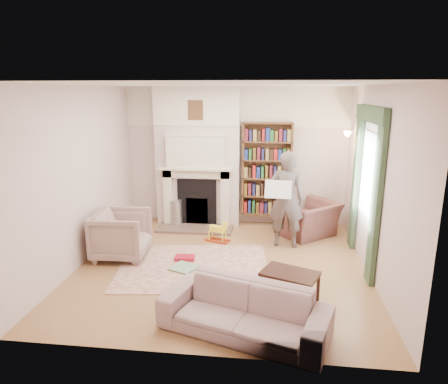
# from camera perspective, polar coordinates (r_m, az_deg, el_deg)

# --- Properties ---
(floor) EXTENTS (4.50, 4.50, 0.00)m
(floor) POSITION_cam_1_polar(r_m,az_deg,el_deg) (6.49, -0.27, -10.44)
(floor) COLOR olive
(floor) RESTS_ON ground
(ceiling) EXTENTS (4.50, 4.50, 0.00)m
(ceiling) POSITION_cam_1_polar(r_m,az_deg,el_deg) (5.90, -0.30, 15.12)
(ceiling) COLOR white
(ceiling) RESTS_ON wall_back
(wall_back) EXTENTS (4.50, 0.00, 4.50)m
(wall_back) POSITION_cam_1_polar(r_m,az_deg,el_deg) (8.24, 1.65, 5.09)
(wall_back) COLOR beige
(wall_back) RESTS_ON floor
(wall_front) EXTENTS (4.50, 0.00, 4.50)m
(wall_front) POSITION_cam_1_polar(r_m,az_deg,el_deg) (3.90, -4.36, -5.42)
(wall_front) COLOR beige
(wall_front) RESTS_ON floor
(wall_left) EXTENTS (0.00, 4.50, 4.50)m
(wall_left) POSITION_cam_1_polar(r_m,az_deg,el_deg) (6.69, -19.78, 2.11)
(wall_left) COLOR beige
(wall_left) RESTS_ON floor
(wall_right) EXTENTS (0.00, 4.50, 4.50)m
(wall_right) POSITION_cam_1_polar(r_m,az_deg,el_deg) (6.19, 20.88, 1.07)
(wall_right) COLOR beige
(wall_right) RESTS_ON floor
(fireplace) EXTENTS (1.70, 0.58, 2.80)m
(fireplace) POSITION_cam_1_polar(r_m,az_deg,el_deg) (8.15, -3.76, 4.86)
(fireplace) COLOR beige
(fireplace) RESTS_ON floor
(bookcase) EXTENTS (1.00, 0.24, 1.85)m
(bookcase) POSITION_cam_1_polar(r_m,az_deg,el_deg) (8.12, 6.14, 3.26)
(bookcase) COLOR brown
(bookcase) RESTS_ON floor
(window) EXTENTS (0.02, 0.90, 1.30)m
(window) POSITION_cam_1_polar(r_m,az_deg,el_deg) (6.55, 19.98, 2.30)
(window) COLOR silver
(window) RESTS_ON wall_right
(curtain_left) EXTENTS (0.07, 0.32, 2.40)m
(curtain_left) POSITION_cam_1_polar(r_m,az_deg,el_deg) (5.94, 20.92, -1.44)
(curtain_left) COLOR #30462D
(curtain_left) RESTS_ON floor
(curtain_right) EXTENTS (0.07, 0.32, 2.40)m
(curtain_right) POSITION_cam_1_polar(r_m,az_deg,el_deg) (7.27, 18.34, 1.52)
(curtain_right) COLOR #30462D
(curtain_right) RESTS_ON floor
(pelmet) EXTENTS (0.09, 1.70, 0.24)m
(pelmet) POSITION_cam_1_polar(r_m,az_deg,el_deg) (6.43, 20.29, 10.44)
(pelmet) COLOR #30462D
(pelmet) RESTS_ON wall_right
(wall_sconce) EXTENTS (0.20, 0.24, 0.24)m
(wall_sconce) POSITION_cam_1_polar(r_m,az_deg,el_deg) (7.51, 16.89, 7.45)
(wall_sconce) COLOR gold
(wall_sconce) RESTS_ON wall_right
(rug) EXTENTS (2.52, 2.05, 0.01)m
(rug) POSITION_cam_1_polar(r_m,az_deg,el_deg) (6.45, -4.33, -10.60)
(rug) COLOR beige
(rug) RESTS_ON floor
(armchair_reading) EXTENTS (1.34, 1.33, 0.66)m
(armchair_reading) POSITION_cam_1_polar(r_m,az_deg,el_deg) (7.83, 11.88, -3.78)
(armchair_reading) COLOR #4D2A29
(armchair_reading) RESTS_ON floor
(armchair_left) EXTENTS (0.92, 0.89, 0.79)m
(armchair_left) POSITION_cam_1_polar(r_m,az_deg,el_deg) (6.88, -14.45, -5.90)
(armchair_left) COLOR #ACA38E
(armchair_left) RESTS_ON floor
(sofa) EXTENTS (2.06, 1.31, 0.56)m
(sofa) POSITION_cam_1_polar(r_m,az_deg,el_deg) (4.75, 2.86, -16.56)
(sofa) COLOR #AB9B8D
(sofa) RESTS_ON floor
(man_reading) EXTENTS (0.66, 0.46, 1.72)m
(man_reading) POSITION_cam_1_polar(r_m,az_deg,el_deg) (7.07, 8.87, -1.07)
(man_reading) COLOR #554844
(man_reading) RESTS_ON floor
(newspaper) EXTENTS (0.46, 0.16, 0.30)m
(newspaper) POSITION_cam_1_polar(r_m,az_deg,el_deg) (6.82, 7.74, 0.38)
(newspaper) COLOR white
(newspaper) RESTS_ON man_reading
(coffee_table) EXTENTS (0.82, 0.69, 0.45)m
(coffee_table) POSITION_cam_1_polar(r_m,az_deg,el_deg) (5.39, 9.32, -13.42)
(coffee_table) COLOR #321811
(coffee_table) RESTS_ON floor
(paraffin_heater) EXTENTS (0.29, 0.29, 0.55)m
(paraffin_heater) POSITION_cam_1_polar(r_m,az_deg,el_deg) (8.26, -6.81, -3.01)
(paraffin_heater) COLOR #ABAFB3
(paraffin_heater) RESTS_ON floor
(rocking_horse) EXTENTS (0.49, 0.31, 0.40)m
(rocking_horse) POSITION_cam_1_polar(r_m,az_deg,el_deg) (7.38, -0.96, -5.63)
(rocking_horse) COLOR yellow
(rocking_horse) RESTS_ON rug
(board_game) EXTENTS (0.48, 0.48, 0.03)m
(board_game) POSITION_cam_1_polar(r_m,az_deg,el_deg) (6.38, -5.74, -10.71)
(board_game) COLOR #CBCF49
(board_game) RESTS_ON rug
(game_box_lid) EXTENTS (0.34, 0.24, 0.05)m
(game_box_lid) POSITION_cam_1_polar(r_m,az_deg,el_deg) (6.70, -5.63, -9.32)
(game_box_lid) COLOR maroon
(game_box_lid) RESTS_ON rug
(comic_annuals) EXTENTS (0.70, 0.44, 0.02)m
(comic_annuals) POSITION_cam_1_polar(r_m,az_deg,el_deg) (6.00, 0.79, -12.39)
(comic_annuals) COLOR red
(comic_annuals) RESTS_ON rug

